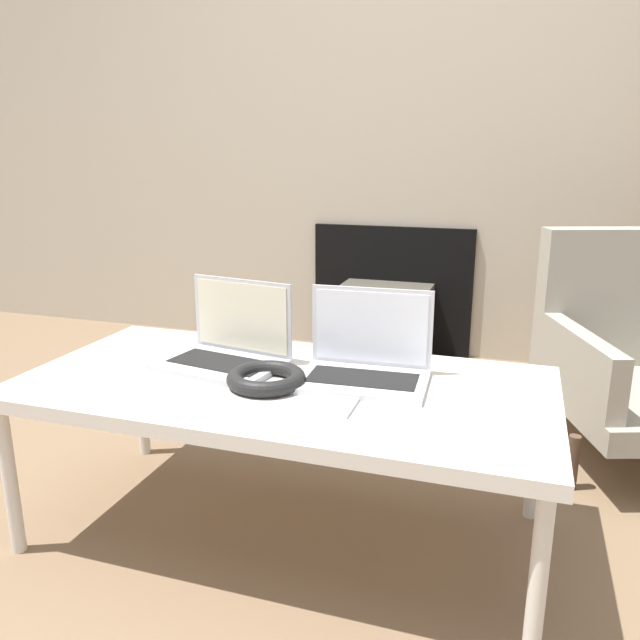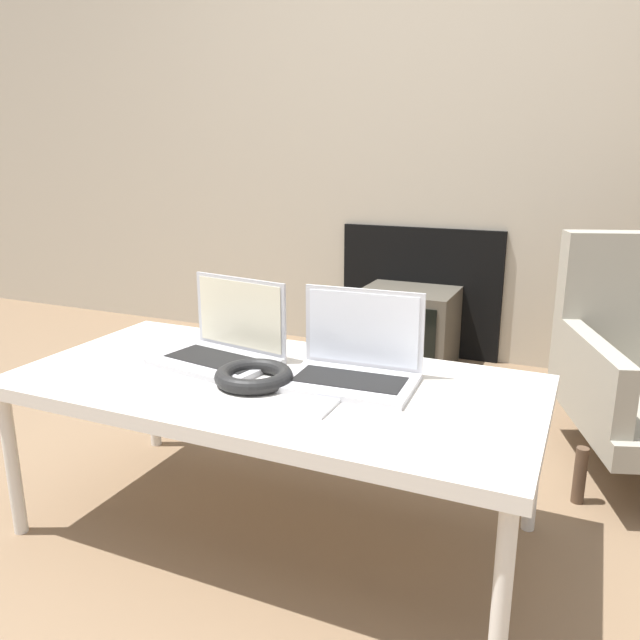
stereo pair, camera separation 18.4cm
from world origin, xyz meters
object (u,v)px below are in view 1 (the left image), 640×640
at_px(laptop_right, 366,361).
at_px(headphones, 266,378).
at_px(laptop_left, 228,346).
at_px(tv, 382,325).
at_px(phone, 342,404).

height_order(laptop_right, headphones, laptop_right).
xyz_separation_m(laptop_left, tv, (0.12, 1.42, -0.30)).
relative_size(laptop_left, headphones, 1.79).
height_order(laptop_right, phone, laptop_right).
bearing_deg(headphones, laptop_left, 142.83).
xyz_separation_m(headphones, phone, (0.21, -0.07, -0.02)).
bearing_deg(phone, laptop_right, 87.31).
height_order(phone, tv, phone).
bearing_deg(laptop_left, tv, 94.79).
xyz_separation_m(headphones, tv, (-0.04, 1.54, -0.27)).
xyz_separation_m(phone, tv, (-0.26, 1.61, -0.26)).
distance_m(laptop_left, headphones, 0.21).
bearing_deg(headphones, phone, -17.02).
xyz_separation_m(laptop_left, headphones, (0.16, -0.12, -0.03)).
relative_size(laptop_right, headphones, 1.68).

